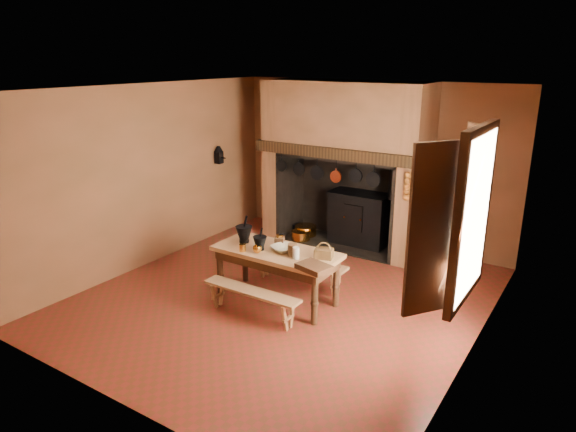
# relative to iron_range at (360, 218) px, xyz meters

# --- Properties ---
(floor) EXTENTS (5.50, 5.50, 0.00)m
(floor) POSITION_rel_iron_range_xyz_m (0.04, -2.45, -0.48)
(floor) COLOR maroon
(floor) RESTS_ON ground
(ceiling) EXTENTS (5.50, 5.50, 0.00)m
(ceiling) POSITION_rel_iron_range_xyz_m (0.04, -2.45, 2.32)
(ceiling) COLOR silver
(ceiling) RESTS_ON back_wall
(back_wall) EXTENTS (5.00, 0.02, 2.80)m
(back_wall) POSITION_rel_iron_range_xyz_m (0.04, 0.30, 0.92)
(back_wall) COLOR #995D3D
(back_wall) RESTS_ON floor
(wall_left) EXTENTS (0.02, 5.50, 2.80)m
(wall_left) POSITION_rel_iron_range_xyz_m (-2.46, -2.45, 0.92)
(wall_left) COLOR #995D3D
(wall_left) RESTS_ON floor
(wall_right) EXTENTS (0.02, 5.50, 2.80)m
(wall_right) POSITION_rel_iron_range_xyz_m (2.54, -2.45, 0.92)
(wall_right) COLOR #995D3D
(wall_right) RESTS_ON floor
(wall_front) EXTENTS (5.00, 0.02, 2.80)m
(wall_front) POSITION_rel_iron_range_xyz_m (0.04, -5.20, 0.92)
(wall_front) COLOR #995D3D
(wall_front) RESTS_ON floor
(chimney_breast) EXTENTS (2.95, 0.96, 2.80)m
(chimney_breast) POSITION_rel_iron_range_xyz_m (-0.26, -0.14, 1.33)
(chimney_breast) COLOR #995D3D
(chimney_breast) RESTS_ON floor
(iron_range) EXTENTS (1.12, 0.55, 1.60)m
(iron_range) POSITION_rel_iron_range_xyz_m (0.00, 0.00, 0.00)
(iron_range) COLOR black
(iron_range) RESTS_ON floor
(hearth_pans) EXTENTS (0.51, 0.62, 0.20)m
(hearth_pans) POSITION_rel_iron_range_xyz_m (-1.01, -0.23, -0.39)
(hearth_pans) COLOR gold
(hearth_pans) RESTS_ON floor
(hanging_pans) EXTENTS (1.92, 0.29, 0.27)m
(hanging_pans) POSITION_rel_iron_range_xyz_m (-0.30, -0.64, 0.88)
(hanging_pans) COLOR black
(hanging_pans) RESTS_ON chimney_breast
(onion_string) EXTENTS (0.12, 0.10, 0.46)m
(onion_string) POSITION_rel_iron_range_xyz_m (1.04, -0.66, 0.85)
(onion_string) COLOR #9F531D
(onion_string) RESTS_ON chimney_breast
(herb_bunch) EXTENTS (0.20, 0.20, 0.35)m
(herb_bunch) POSITION_rel_iron_range_xyz_m (1.22, -0.66, 0.90)
(herb_bunch) COLOR olive
(herb_bunch) RESTS_ON chimney_breast
(window) EXTENTS (0.39, 1.75, 1.76)m
(window) POSITION_rel_iron_range_xyz_m (2.39, -2.85, 1.22)
(window) COLOR white
(window) RESTS_ON wall_right
(wall_coffee_mill) EXTENTS (0.23, 0.16, 0.31)m
(wall_coffee_mill) POSITION_rel_iron_range_xyz_m (-2.38, -0.90, 1.03)
(wall_coffee_mill) COLOR black
(wall_coffee_mill) RESTS_ON wall_left
(work_table) EXTENTS (1.69, 0.75, 0.73)m
(work_table) POSITION_rel_iron_range_xyz_m (0.01, -2.59, 0.13)
(work_table) COLOR #AC7B4F
(work_table) RESTS_ON floor
(bench_front) EXTENTS (1.36, 0.24, 0.38)m
(bench_front) POSITION_rel_iron_range_xyz_m (0.01, -3.16, -0.20)
(bench_front) COLOR #AC7B4F
(bench_front) RESTS_ON floor
(bench_back) EXTENTS (1.48, 0.26, 0.42)m
(bench_back) POSITION_rel_iron_range_xyz_m (0.01, -2.03, -0.17)
(bench_back) COLOR #AC7B4F
(bench_back) RESTS_ON floor
(mortar_large) EXTENTS (0.23, 0.23, 0.39)m
(mortar_large) POSITION_rel_iron_range_xyz_m (-0.53, -2.59, 0.38)
(mortar_large) COLOR black
(mortar_large) RESTS_ON work_table
(mortar_small) EXTENTS (0.19, 0.19, 0.32)m
(mortar_small) POSITION_rel_iron_range_xyz_m (-0.18, -2.70, 0.35)
(mortar_small) COLOR black
(mortar_small) RESTS_ON work_table
(coffee_grinder) EXTENTS (0.18, 0.16, 0.19)m
(coffee_grinder) POSITION_rel_iron_range_xyz_m (-0.05, -2.43, 0.32)
(coffee_grinder) COLOR #351D10
(coffee_grinder) RESTS_ON work_table
(brass_mug_a) EXTENTS (0.10, 0.10, 0.10)m
(brass_mug_a) POSITION_rel_iron_range_xyz_m (-0.34, -2.87, 0.30)
(brass_mug_a) COLOR gold
(brass_mug_a) RESTS_ON work_table
(brass_mug_b) EXTENTS (0.07, 0.07, 0.08)m
(brass_mug_b) POSITION_rel_iron_range_xyz_m (-0.08, -2.38, 0.29)
(brass_mug_b) COLOR gold
(brass_mug_b) RESTS_ON work_table
(mixing_bowl) EXTENTS (0.40, 0.40, 0.08)m
(mixing_bowl) POSITION_rel_iron_range_xyz_m (0.11, -2.58, 0.29)
(mixing_bowl) COLOR #BEB392
(mixing_bowl) RESTS_ON work_table
(stoneware_crock) EXTENTS (0.15, 0.15, 0.16)m
(stoneware_crock) POSITION_rel_iron_range_xyz_m (0.29, -2.64, 0.33)
(stoneware_crock) COLOR brown
(stoneware_crock) RESTS_ON work_table
(glass_jar) EXTENTS (0.11, 0.11, 0.15)m
(glass_jar) POSITION_rel_iron_range_xyz_m (0.38, -2.71, 0.33)
(glass_jar) COLOR beige
(glass_jar) RESTS_ON work_table
(wicker_basket) EXTENTS (0.26, 0.21, 0.21)m
(wicker_basket) POSITION_rel_iron_range_xyz_m (0.67, -2.49, 0.32)
(wicker_basket) COLOR #432714
(wicker_basket) RESTS_ON work_table
(wooden_tray) EXTENTS (0.45, 0.37, 0.07)m
(wooden_tray) POSITION_rel_iron_range_xyz_m (0.75, -2.88, 0.28)
(wooden_tray) COLOR #351D10
(wooden_tray) RESTS_ON work_table
(brass_cup) EXTENTS (0.14, 0.14, 0.09)m
(brass_cup) POSITION_rel_iron_range_xyz_m (-0.15, -2.80, 0.29)
(brass_cup) COLOR gold
(brass_cup) RESTS_ON work_table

